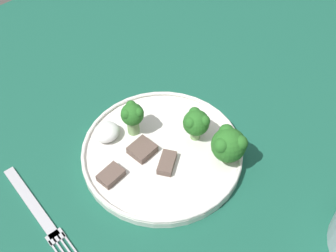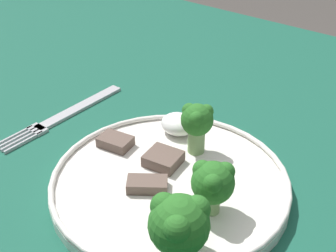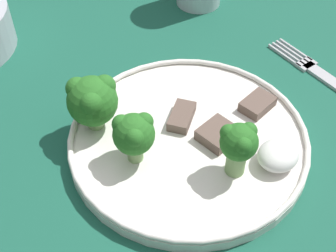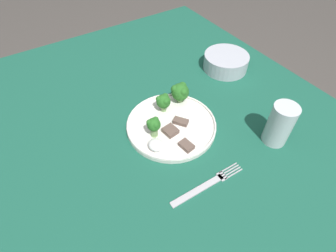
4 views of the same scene
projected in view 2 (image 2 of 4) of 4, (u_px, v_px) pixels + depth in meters
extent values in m
cube|color=#195642|center=(153.00, 183.00, 0.52)|extent=(1.32, 1.01, 0.03)
cylinder|color=brown|center=(91.00, 124.00, 1.33)|extent=(0.06, 0.06, 0.73)
cylinder|color=white|center=(170.00, 185.00, 0.49)|extent=(0.25, 0.25, 0.01)
torus|color=white|center=(170.00, 178.00, 0.48)|extent=(0.25, 0.25, 0.01)
cube|color=#B2B2B7|center=(80.00, 107.00, 0.63)|extent=(0.02, 0.14, 0.00)
cube|color=#B2B2B7|center=(37.00, 130.00, 0.58)|extent=(0.02, 0.02, 0.00)
cube|color=#B2B2B7|center=(14.00, 136.00, 0.57)|extent=(0.00, 0.06, 0.00)
cube|color=#B2B2B7|center=(17.00, 138.00, 0.56)|extent=(0.00, 0.06, 0.00)
cube|color=#B2B2B7|center=(20.00, 140.00, 0.56)|extent=(0.00, 0.06, 0.00)
cube|color=#B2B2B7|center=(24.00, 142.00, 0.56)|extent=(0.00, 0.06, 0.00)
cylinder|color=#7FA866|center=(179.00, 247.00, 0.40)|extent=(0.02, 0.02, 0.02)
sphere|color=#286B23|center=(179.00, 225.00, 0.38)|extent=(0.05, 0.05, 0.05)
sphere|color=#286B23|center=(164.00, 206.00, 0.38)|extent=(0.02, 0.02, 0.02)
sphere|color=#286B23|center=(177.00, 228.00, 0.36)|extent=(0.02, 0.02, 0.02)
sphere|color=#286B23|center=(197.00, 209.00, 0.38)|extent=(0.02, 0.02, 0.02)
cylinder|color=#7FA866|center=(196.00, 140.00, 0.52)|extent=(0.02, 0.02, 0.03)
sphere|color=#286B23|center=(197.00, 120.00, 0.50)|extent=(0.04, 0.04, 0.04)
sphere|color=#286B23|center=(189.00, 110.00, 0.50)|extent=(0.02, 0.02, 0.02)
sphere|color=#286B23|center=(197.00, 119.00, 0.49)|extent=(0.02, 0.02, 0.02)
sphere|color=#286B23|center=(206.00, 111.00, 0.50)|extent=(0.02, 0.02, 0.02)
cylinder|color=#7FA866|center=(212.00, 203.00, 0.44)|extent=(0.02, 0.02, 0.02)
sphere|color=#286B23|center=(213.00, 183.00, 0.43)|extent=(0.04, 0.04, 0.04)
sphere|color=#286B23|center=(202.00, 170.00, 0.43)|extent=(0.02, 0.02, 0.02)
sphere|color=#286B23|center=(213.00, 183.00, 0.41)|extent=(0.02, 0.02, 0.02)
sphere|color=#286B23|center=(225.00, 172.00, 0.42)|extent=(0.02, 0.02, 0.02)
cube|color=brown|center=(116.00, 141.00, 0.53)|extent=(0.04, 0.03, 0.01)
cube|color=brown|center=(147.00, 185.00, 0.47)|extent=(0.05, 0.04, 0.01)
cube|color=brown|center=(163.00, 159.00, 0.50)|extent=(0.04, 0.04, 0.01)
ellipsoid|color=white|center=(178.00, 124.00, 0.55)|extent=(0.04, 0.04, 0.02)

